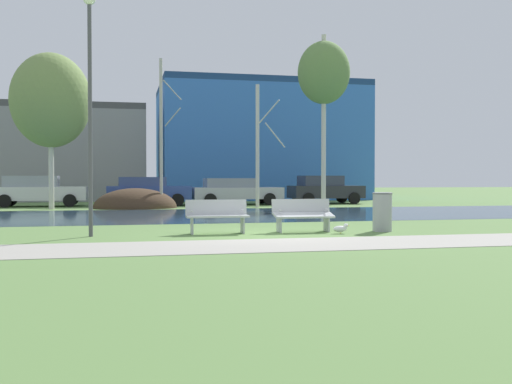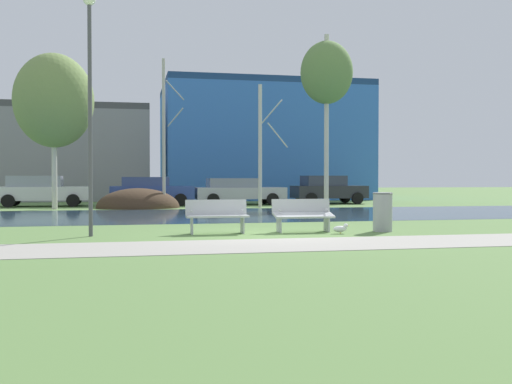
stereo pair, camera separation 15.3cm
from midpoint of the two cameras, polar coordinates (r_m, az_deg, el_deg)
name	(u,v)px [view 2 (the right image)]	position (r m, az deg, el deg)	size (l,w,h in m)	color
ground_plane	(212,212)	(24.83, -4.02, -1.97)	(120.00, 120.00, 0.00)	#5B7F42
paved_path_strip	(289,245)	(12.84, 3.54, -5.04)	(60.00, 2.50, 0.01)	#9E998E
river_band	(218,215)	(23.27, -3.48, -2.18)	(80.00, 8.83, 0.01)	#284256
soil_mound	(138,208)	(29.20, -11.06, -1.50)	(3.97, 3.35, 1.90)	#423021
bench_left	(217,215)	(15.38, -3.46, -2.24)	(1.61, 0.58, 0.87)	#B2B5B7
bench_right	(303,214)	(15.88, 4.77, -2.13)	(1.61, 0.58, 0.87)	#B2B5B7
trash_bin	(383,211)	(16.32, 12.27, -1.81)	(0.53, 0.53, 1.05)	#999B9E
seagull	(341,229)	(15.50, 8.38, -3.48)	(0.44, 0.16, 0.26)	white
streetlamp	(90,76)	(15.32, -15.33, 10.62)	(0.32, 0.32, 5.95)	#4C4C51
birch_far_left	(54,101)	(29.10, -18.62, 8.27)	(3.59, 3.59, 7.14)	beige
birch_left	(164,132)	(28.76, -8.61, 5.68)	(1.05, 1.88, 7.10)	#BCB7A8
birch_center_left	(261,144)	(29.18, 0.65, 4.57)	(1.47, 2.44, 6.00)	beige
birch_center	(327,74)	(30.73, 6.91, 11.18)	(2.63, 2.63, 8.64)	beige
parked_van_nearest_white	(41,190)	(31.92, -19.74, 0.15)	(4.60, 2.02, 1.55)	silver
parked_sedan_second_blue	(150,190)	(31.54, -9.95, 0.16)	(4.30, 2.14, 1.49)	#2D4793
parked_hatch_third_silver	(238,191)	(32.04, -1.61, 0.14)	(4.82, 2.14, 1.42)	#B2B5BC
parked_wagon_fourth_dark	(327,189)	(33.61, 6.96, 0.28)	(4.05, 2.15, 1.56)	#282B30
building_grey_warehouse	(56,154)	(40.75, -18.47, 3.51)	(11.76, 6.58, 6.04)	gray
building_blue_store	(261,143)	(42.20, 0.54, 4.74)	(13.54, 9.82, 7.87)	#3870C6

